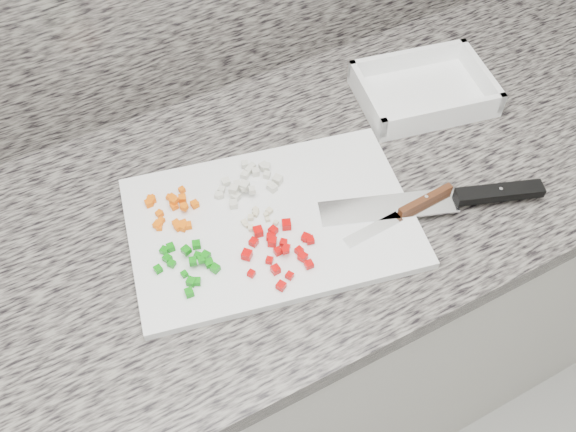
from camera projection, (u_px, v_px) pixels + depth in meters
name	position (u px, v px, depth m)	size (l,w,h in m)	color
cabinet	(236.00, 346.00, 1.43)	(3.92, 0.62, 0.86)	beige
countertop	(219.00, 226.00, 1.07)	(3.96, 0.64, 0.04)	slate
cutting_board	(271.00, 222.00, 1.04)	(0.45, 0.30, 0.02)	white
carrot_pile	(172.00, 210.00, 1.04)	(0.08, 0.09, 0.02)	#EB5F05
onion_pile	(249.00, 182.00, 1.07)	(0.12, 0.09, 0.02)	beige
green_pepper_pile	(189.00, 263.00, 0.97)	(0.09, 0.10, 0.02)	#0B7C0B
red_pepper_pile	(279.00, 247.00, 0.99)	(0.12, 0.12, 0.02)	#B90202
garlic_pile	(257.00, 218.00, 1.03)	(0.06, 0.05, 0.01)	beige
chef_knife	(462.00, 198.00, 1.05)	(0.36, 0.17, 0.02)	silver
paring_knife	(412.00, 208.00, 1.04)	(0.21, 0.03, 0.02)	silver
tray	(423.00, 92.00, 1.21)	(0.27, 0.22, 0.05)	white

